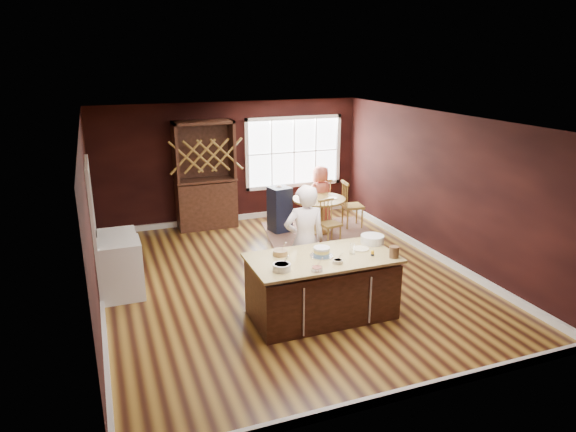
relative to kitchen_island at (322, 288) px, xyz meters
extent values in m
plane|color=olive|center=(-0.03, 1.40, -0.44)|extent=(7.00, 7.00, 0.00)
plane|color=white|center=(-0.03, 1.40, 2.26)|extent=(7.00, 7.00, 0.00)
plane|color=black|center=(-0.03, 4.90, 0.91)|extent=(6.00, 0.00, 6.00)
plane|color=black|center=(-0.03, -2.10, 0.91)|extent=(6.00, 0.00, 6.00)
plane|color=black|center=(-3.03, 1.40, 0.91)|extent=(0.00, 7.00, 7.00)
plane|color=black|center=(2.97, 1.40, 0.91)|extent=(0.00, 7.00, 7.00)
cube|color=black|center=(0.00, 0.00, -0.02)|extent=(2.02, 1.02, 0.83)
cube|color=#E6D56F|center=(0.00, 0.00, 0.46)|extent=(2.10, 1.10, 0.04)
cylinder|color=brown|center=(1.48, 3.43, -0.42)|extent=(0.53, 0.53, 0.04)
cylinder|color=brown|center=(1.48, 3.43, -0.08)|extent=(0.19, 0.19, 0.67)
cylinder|color=brown|center=(1.48, 3.43, 0.29)|extent=(1.13, 1.13, 0.04)
imported|color=silver|center=(0.03, 0.72, 0.46)|extent=(0.70, 0.50, 1.81)
cylinder|color=white|center=(-0.71, -0.25, 0.53)|extent=(0.24, 0.24, 0.09)
cylinder|color=tan|center=(-0.54, 0.27, 0.52)|extent=(0.21, 0.21, 0.08)
cylinder|color=silver|center=(-0.28, -0.43, 0.51)|extent=(0.16, 0.16, 0.06)
cylinder|color=beige|center=(0.10, -0.29, 0.51)|extent=(0.14, 0.14, 0.05)
cylinder|color=silver|center=(0.44, -0.05, 0.56)|extent=(0.08, 0.08, 0.16)
cylinder|color=beige|center=(0.65, 0.07, 0.49)|extent=(0.25, 0.25, 0.02)
cylinder|color=white|center=(0.94, 0.25, 0.54)|extent=(0.35, 0.35, 0.12)
cylinder|color=brown|center=(0.94, -0.38, 0.56)|extent=(0.14, 0.14, 0.16)
cube|color=brown|center=(1.48, 3.43, -0.43)|extent=(2.49, 2.08, 0.01)
imported|color=#D25F4B|center=(1.76, 3.97, 0.22)|extent=(0.74, 0.58, 1.32)
cylinder|color=beige|center=(1.75, 3.32, 0.32)|extent=(0.18, 0.18, 0.01)
imported|color=white|center=(1.26, 3.58, 0.36)|extent=(0.15, 0.15, 0.10)
cube|color=#442918|center=(-0.68, 4.62, 0.73)|extent=(1.28, 0.53, 2.34)
cube|color=white|center=(-2.67, 1.68, 0.02)|extent=(0.63, 0.61, 0.92)
cube|color=silver|center=(-2.67, 2.32, 0.00)|extent=(0.60, 0.58, 0.87)
camera|label=1|loc=(-2.86, -6.15, 3.20)|focal=32.00mm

